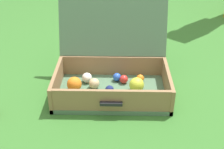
% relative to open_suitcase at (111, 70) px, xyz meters
% --- Properties ---
extents(ground_plane, '(16.00, 16.00, 0.00)m').
position_rel_open_suitcase_xyz_m(ground_plane, '(0.06, -0.07, -0.11)').
color(ground_plane, '#336B28').
extents(open_suitcase, '(0.61, 0.52, 0.49)m').
position_rel_open_suitcase_xyz_m(open_suitcase, '(0.00, 0.00, 0.00)').
color(open_suitcase, '#4C7051').
rests_on(open_suitcase, ground).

